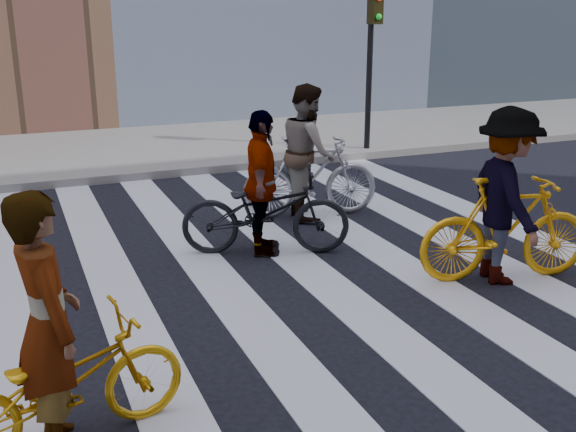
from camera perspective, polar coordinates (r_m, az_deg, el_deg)
ground at (r=7.92m, az=-2.19°, el=-4.85°), size 100.00×100.00×0.00m
sidewalk_far at (r=14.89m, az=-12.49°, el=5.53°), size 100.00×5.00×0.15m
zebra_crosswalk at (r=7.92m, az=-2.20°, el=-4.81°), size 8.25×10.00×0.01m
traffic_signal at (r=14.07m, az=7.14°, el=14.21°), size 0.22×0.42×3.33m
bike_yellow_left at (r=5.06m, az=-18.56°, el=-13.43°), size 1.85×0.94×0.93m
bike_silver_mid at (r=9.93m, az=1.92°, el=3.38°), size 2.09×0.99×1.21m
bike_yellow_right at (r=7.93m, az=17.98°, el=-1.05°), size 2.08×1.03×1.21m
bike_dark_rear at (r=8.39m, az=-1.92°, el=0.40°), size 2.22×1.43×1.10m
rider_left at (r=4.84m, az=-19.69°, el=-8.65°), size 0.57×0.76×1.87m
rider_mid at (r=9.83m, az=1.67°, el=5.47°), size 0.93×1.09×1.96m
rider_right at (r=7.79m, az=17.95°, el=1.59°), size 1.01×1.41×1.97m
rider_rear at (r=8.28m, az=-2.27°, el=2.74°), size 0.79×1.15×1.81m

